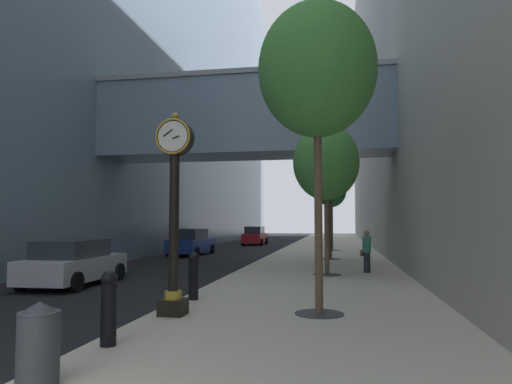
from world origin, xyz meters
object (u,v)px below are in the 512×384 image
Objects in this scene: street_tree_mid_near at (326,163)px; car_blue_near at (191,242)px; pedestrian_walking at (367,250)px; street_tree_mid_far at (329,166)px; street_tree_far at (331,190)px; street_tree_near at (317,71)px; car_red_far at (255,236)px; car_silver_mid at (74,263)px; bollard_third at (194,275)px; bollard_nearest at (109,306)px; street_clock at (174,202)px; trash_bin at (38,342)px.

street_tree_mid_near is 1.26× the size of car_blue_near.
pedestrian_walking is 14.49m from car_blue_near.
street_tree_far is (-0.00, 7.67, -0.85)m from street_tree_mid_far.
street_tree_near is 4.18× the size of pedestrian_walking.
street_tree_far is 14.77m from pedestrian_walking.
street_tree_far is 12.61m from car_red_far.
street_tree_near is at bearing -63.98° from car_blue_near.
street_tree_far is at bearing 65.49° from car_silver_mid.
street_tree_mid_near reaches higher than bollard_third.
bollard_third is 18.15m from car_blue_near.
street_tree_near is (3.36, 3.26, 4.89)m from bollard_nearest.
bollard_third is 5.95m from car_silver_mid.
bollard_nearest and bollard_third have the same top height.
street_tree_far reaches higher than car_blue_near.
street_tree_mid_near is at bearing 69.10° from street_clock.
street_tree_mid_far reaches higher than car_silver_mid.
trash_bin is 10.68m from car_silver_mid.
street_tree_far reaches higher than bollard_third.
street_clock is at bearing 88.11° from trash_bin.
trash_bin is 0.24× the size of car_silver_mid.
car_blue_near reaches higher than trash_bin.
street_tree_mid_far is (0.00, 7.67, 0.78)m from street_tree_mid_near.
street_clock is at bearing -116.84° from pedestrian_walking.
bollard_nearest is 0.73× the size of pedestrian_walking.
street_tree_far is (3.36, 21.67, 3.65)m from bollard_third.
street_clock reaches higher than pedestrian_walking.
street_tree_mid_near is at bearing 72.91° from bollard_nearest.
street_tree_far is 21.03m from car_silver_mid.
car_red_far is (-7.33, 32.61, -4.85)m from street_tree_near.
bollard_nearest is 22.56m from car_blue_near.
trash_bin is 0.23× the size of car_red_far.
street_clock is 23.96m from street_tree_far.
street_tree_mid_near reaches higher than street_clock.
street_clock is at bearing -82.90° from car_red_far.
street_tree_mid_near is 3.94m from pedestrian_walking.
street_clock is 7.49m from car_silver_mid.
street_tree_mid_far is 10.60m from car_blue_near.
bollard_nearest is 19.43m from street_tree_mid_far.
street_clock is 1.00× the size of car_red_far.
bollard_nearest is 0.19× the size of street_tree_mid_far.
street_tree_far is at bearing 90.00° from street_tree_mid_far.
street_tree_far is at bearing -52.63° from car_red_far.
bollard_third is at bearing 90.23° from trash_bin.
pedestrian_walking is at bearing 56.28° from bollard_third.
street_tree_mid_far is (3.36, 14.00, 4.50)m from bollard_third.
pedestrian_walking is at bearing -42.80° from car_blue_near.
car_red_far is (-7.33, 17.27, -4.46)m from street_tree_mid_far.
street_tree_mid_near is (3.36, 10.93, 3.72)m from bollard_nearest.
pedestrian_walking reaches higher than car_silver_mid.
car_red_far is at bearing 96.32° from bollard_nearest.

